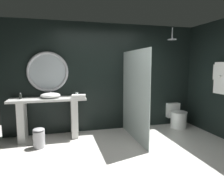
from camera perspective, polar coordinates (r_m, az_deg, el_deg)
name	(u,v)px	position (r m, az deg, el deg)	size (l,w,h in m)	color
ground_plane	(134,165)	(3.43, 6.40, -20.85)	(5.76, 5.76, 0.00)	silver
back_wall_panel	(107,78)	(4.86, -1.53, 3.49)	(4.80, 0.10, 2.60)	black
side_wall_right	(222,79)	(4.99, 29.21, 2.68)	(0.10, 2.47, 2.60)	black
vanity_counter	(49,114)	(4.53, -17.86, -6.76)	(1.60, 0.51, 0.90)	silver
vessel_sink	(50,95)	(4.43, -17.44, -1.64)	(0.42, 0.35, 0.19)	white
tumbler_cup	(77,95)	(4.41, -10.15, -1.56)	(0.07, 0.07, 0.10)	silver
soap_dispenser	(20,96)	(4.54, -25.07, -1.79)	(0.05, 0.05, 0.13)	#282D28
round_wall_mirror	(48,72)	(4.64, -18.14, 4.91)	(0.90, 0.06, 0.90)	#B7B7BC
shower_glass_panel	(135,95)	(4.26, 6.57, -1.68)	(0.02, 1.51, 1.92)	silver
rain_shower_head	(172,39)	(5.08, 17.04, 13.95)	(0.21, 0.21, 0.29)	#B7B7BC
hanging_bathrobe	(223,77)	(4.77, 29.47, 3.21)	(0.20, 0.52, 0.74)	#B7B7BC
toilet	(177,117)	(5.45, 18.33, -7.53)	(0.42, 0.61, 0.59)	white
waste_bin	(39,138)	(4.19, -20.44, -13.00)	(0.23, 0.23, 0.40)	#B7B7BC
folded_hand_towel	(79,96)	(4.31, -9.65, -1.96)	(0.29, 0.16, 0.07)	white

